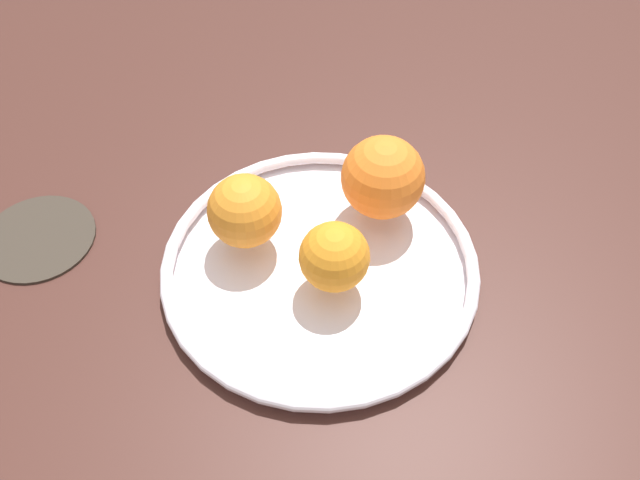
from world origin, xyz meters
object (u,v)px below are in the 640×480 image
orange_front_left (383,178)px  fruit_bowl (320,266)px  orange_back_left (334,257)px  orange_center (245,211)px  ambient_coaster (40,233)px

orange_front_left → fruit_bowl: bearing=147.2°
orange_back_left → orange_center: size_ratio=0.91×
orange_center → orange_front_left: 13.36cm
fruit_bowl → ambient_coaster: fruit_bowl is taller
orange_center → orange_front_left: size_ratio=0.86×
orange_front_left → ambient_coaster: (-7.10, 32.83, -5.49)cm
fruit_bowl → orange_front_left: orange_front_left is taller
orange_front_left → orange_back_left: bearing=160.3°
orange_back_left → ambient_coaster: 29.93cm
fruit_bowl → orange_center: size_ratio=4.29×
orange_front_left → orange_center: bearing=114.6°
orange_back_left → ambient_coaster: size_ratio=0.57×
orange_back_left → ambient_coaster: orange_back_left is taller
ambient_coaster → orange_center: bearing=-85.7°
orange_back_left → orange_front_left: bearing=-19.7°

